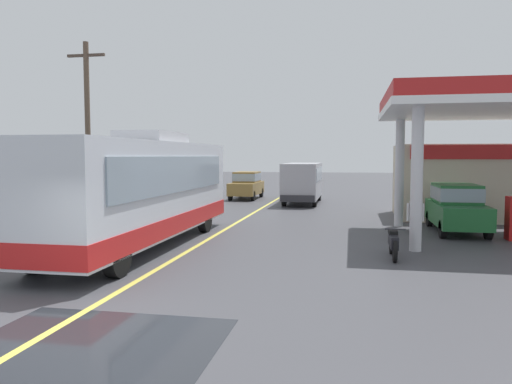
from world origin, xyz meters
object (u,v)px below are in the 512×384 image
car_at_pump (456,206)px  minibus_opposing_lane (303,179)px  car_trailing_behind_bus (247,184)px  pedestrian_near_pump (450,207)px  pedestrian_by_shop (415,216)px  motorcycle_parked_forecourt (393,242)px  coach_bus_main (141,193)px

car_at_pump → minibus_opposing_lane: (-6.83, 10.41, 0.46)m
minibus_opposing_lane → car_trailing_behind_bus: 4.74m
car_at_pump → pedestrian_near_pump: (-0.15, 0.40, -0.08)m
car_at_pump → pedestrian_near_pump: 0.43m
minibus_opposing_lane → pedestrian_by_shop: size_ratio=3.69×
pedestrian_near_pump → pedestrian_by_shop: size_ratio=1.00×
car_at_pump → motorcycle_parked_forecourt: bearing=-117.1°
car_trailing_behind_bus → motorcycle_parked_forecourt: bearing=-66.0°
minibus_opposing_lane → pedestrian_near_pump: 12.04m
motorcycle_parked_forecourt → pedestrian_near_pump: pedestrian_near_pump is taller
car_at_pump → pedestrian_near_pump: size_ratio=2.53×
coach_bus_main → car_at_pump: coach_bus_main is taller
motorcycle_parked_forecourt → pedestrian_by_shop: pedestrian_by_shop is taller
motorcycle_parked_forecourt → pedestrian_near_pump: bearing=65.8°
coach_bus_main → pedestrian_near_pump: coach_bus_main is taller
coach_bus_main → car_trailing_behind_bus: coach_bus_main is taller
car_trailing_behind_bus → car_at_pump: bearing=-49.9°
coach_bus_main → pedestrian_near_pump: bearing=27.9°
pedestrian_by_shop → motorcycle_parked_forecourt: bearing=-111.2°
coach_bus_main → pedestrian_near_pump: (10.33, 5.48, -0.79)m
coach_bus_main → minibus_opposing_lane: size_ratio=1.80×
coach_bus_main → minibus_opposing_lane: (3.65, 15.49, -0.25)m
motorcycle_parked_forecourt → coach_bus_main: bearing=177.9°
motorcycle_parked_forecourt → pedestrian_by_shop: 2.43m
coach_bus_main → pedestrian_by_shop: coach_bus_main is taller
minibus_opposing_lane → car_trailing_behind_bus: bearing=148.5°
minibus_opposing_lane → coach_bus_main: bearing=-103.3°
pedestrian_by_shop → car_trailing_behind_bus: car_trailing_behind_bus is taller
coach_bus_main → motorcycle_parked_forecourt: (7.74, -0.28, -1.28)m
coach_bus_main → minibus_opposing_lane: bearing=76.7°
minibus_opposing_lane → car_trailing_behind_bus: minibus_opposing_lane is taller
motorcycle_parked_forecourt → minibus_opposing_lane: bearing=104.5°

